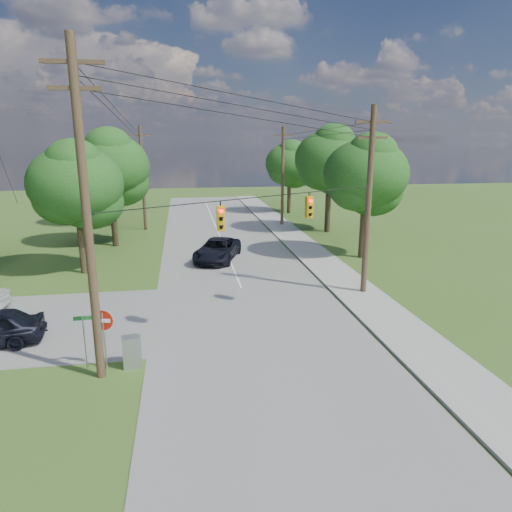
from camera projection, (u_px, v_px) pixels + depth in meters
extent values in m
plane|color=#3C5A1E|center=(224.00, 372.00, 17.58)|extent=(140.00, 140.00, 0.00)
cube|color=gray|center=(254.00, 319.00, 22.67)|extent=(10.00, 100.00, 0.03)
cube|color=#A5A39B|center=(381.00, 311.00, 23.70)|extent=(2.60, 100.00, 0.12)
cylinder|color=brown|center=(87.00, 220.00, 15.76)|extent=(0.32, 0.32, 12.00)
cube|color=brown|center=(72.00, 62.00, 14.50)|extent=(2.00, 0.12, 0.14)
cube|color=brown|center=(75.00, 88.00, 14.70)|extent=(1.70, 0.12, 0.14)
cylinder|color=brown|center=(368.00, 203.00, 25.32)|extent=(0.32, 0.32, 10.50)
cube|color=brown|center=(373.00, 122.00, 24.24)|extent=(2.00, 0.12, 0.14)
cube|color=brown|center=(372.00, 138.00, 24.44)|extent=(1.70, 0.12, 0.14)
cylinder|color=brown|center=(283.00, 177.00, 46.42)|extent=(0.32, 0.32, 10.00)
cube|color=brown|center=(283.00, 135.00, 45.41)|extent=(2.00, 0.12, 0.14)
cylinder|color=brown|center=(143.00, 179.00, 44.26)|extent=(0.32, 0.32, 10.00)
cube|color=brown|center=(140.00, 135.00, 43.24)|extent=(2.00, 0.12, 0.14)
cylinder|color=black|center=(261.00, 99.00, 19.37)|extent=(13.52, 7.63, 1.53)
cylinder|color=black|center=(261.00, 109.00, 19.47)|extent=(13.52, 7.63, 1.53)
cylinder|color=black|center=(261.00, 119.00, 19.57)|extent=(13.52, 7.63, 1.53)
cylinder|color=black|center=(315.00, 131.00, 34.82)|extent=(0.03, 22.00, 0.53)
cylinder|color=black|center=(123.00, 117.00, 28.87)|extent=(0.43, 29.60, 2.03)
cylinder|color=black|center=(314.00, 136.00, 34.92)|extent=(0.03, 22.00, 0.53)
cylinder|color=black|center=(124.00, 123.00, 28.97)|extent=(0.43, 29.60, 2.03)
cylinder|color=black|center=(260.00, 197.00, 20.40)|extent=(13.52, 7.63, 0.04)
cube|color=gold|center=(221.00, 218.00, 19.15)|extent=(0.32, 0.22, 1.05)
sphere|color=#FF0C05|center=(221.00, 211.00, 18.93)|extent=(0.17, 0.17, 0.17)
cube|color=gold|center=(220.00, 218.00, 19.38)|extent=(0.32, 0.22, 1.05)
sphere|color=#FF0C05|center=(220.00, 209.00, 19.43)|extent=(0.17, 0.17, 0.17)
cube|color=gold|center=(310.00, 207.00, 22.34)|extent=(0.32, 0.22, 1.05)
sphere|color=#FF0C05|center=(311.00, 200.00, 22.12)|extent=(0.17, 0.17, 0.17)
cube|color=gold|center=(308.00, 207.00, 22.57)|extent=(0.32, 0.22, 1.05)
sphere|color=#FF0C05|center=(308.00, 199.00, 22.62)|extent=(0.17, 0.17, 0.17)
cylinder|color=#3E301F|center=(82.00, 250.00, 30.29)|extent=(0.45, 0.45, 3.15)
ellipsoid|color=#1B4A16|center=(76.00, 184.00, 29.21)|extent=(6.00, 6.00, 4.92)
cylinder|color=#3E301F|center=(114.00, 225.00, 38.06)|extent=(0.50, 0.50, 3.50)
ellipsoid|color=#1B4A16|center=(110.00, 166.00, 36.85)|extent=(6.40, 6.40, 5.25)
cylinder|color=#3E301F|center=(108.00, 209.00, 47.33)|extent=(0.48, 0.47, 3.32)
ellipsoid|color=#1B4A16|center=(104.00, 164.00, 46.19)|extent=(6.00, 6.00, 4.92)
cylinder|color=#3E301F|center=(362.00, 236.00, 34.34)|extent=(0.48, 0.48, 3.32)
ellipsoid|color=#1B4A16|center=(366.00, 174.00, 33.20)|extent=(6.20, 6.20, 5.08)
cylinder|color=#3E301F|center=(328.00, 213.00, 43.94)|extent=(0.52, 0.52, 3.67)
ellipsoid|color=#1B4A16|center=(330.00, 159.00, 42.68)|extent=(6.60, 6.60, 5.41)
cylinder|color=#3E301F|center=(289.00, 200.00, 55.32)|extent=(0.45, 0.45, 3.15)
ellipsoid|color=#1B4A16|center=(290.00, 164.00, 54.24)|extent=(5.80, 5.80, 4.76)
imported|color=black|center=(217.00, 250.00, 33.63)|extent=(4.30, 6.21, 1.58)
cube|color=#939598|center=(132.00, 352.00, 17.84)|extent=(0.77, 0.61, 1.28)
cylinder|color=#939598|center=(105.00, 341.00, 17.55)|extent=(0.06, 0.06, 2.33)
cylinder|color=#A9170B|center=(103.00, 320.00, 17.34)|extent=(0.79, 0.22, 0.81)
cube|color=white|center=(103.00, 321.00, 17.31)|extent=(0.57, 0.17, 0.14)
cylinder|color=#939598|center=(85.00, 343.00, 17.45)|extent=(0.05, 0.05, 2.24)
cube|color=#155F25|center=(82.00, 318.00, 17.19)|extent=(0.67, 0.05, 0.16)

